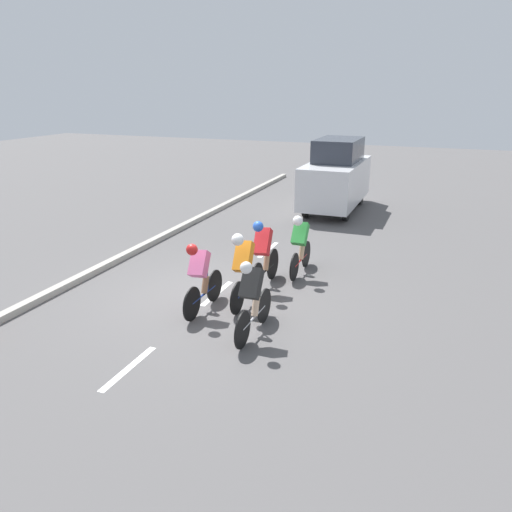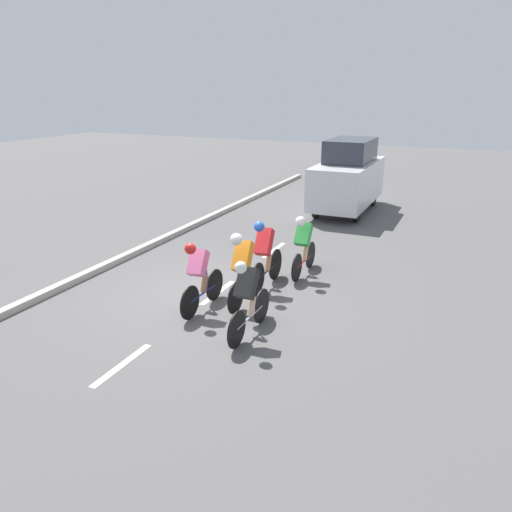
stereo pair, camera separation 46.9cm
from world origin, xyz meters
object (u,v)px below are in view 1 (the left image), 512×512
Objects in this scene: cyclist_black at (252,296)px; cyclist_pink at (200,275)px; cyclist_red at (263,252)px; cyclist_green at (300,243)px; support_car at (336,176)px; cyclist_orange at (244,266)px.

cyclist_pink is (1.30, -0.58, -0.00)m from cyclist_black.
cyclist_red is 1.18m from cyclist_green.
cyclist_green is at bearing -114.49° from cyclist_pink.
cyclist_green is at bearing 95.72° from support_car.
cyclist_black is 1.04× the size of cyclist_pink.
support_car reaches higher than cyclist_orange.
cyclist_red is 2.24m from cyclist_black.
cyclist_pink is 9.32m from support_car.
support_car is (0.14, -8.74, 0.38)m from cyclist_orange.
cyclist_orange is at bearing 90.92° from support_car.
cyclist_orange is (0.62, -1.14, 0.07)m from cyclist_black.
cyclist_black is at bearing 105.53° from cyclist_red.
cyclist_black is at bearing 94.41° from support_car.
cyclist_red is 7.73m from support_car.
cyclist_red is 1.02m from cyclist_orange.
cyclist_green reaches higher than cyclist_black.
cyclist_green is 2.15m from cyclist_orange.
cyclist_black is at bearing 91.69° from cyclist_green.
cyclist_red is 1.06× the size of cyclist_pink.
cyclist_orange is at bearing 75.81° from cyclist_green.
cyclist_orange is 0.38× the size of support_car.
cyclist_black is 1.30m from cyclist_orange.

